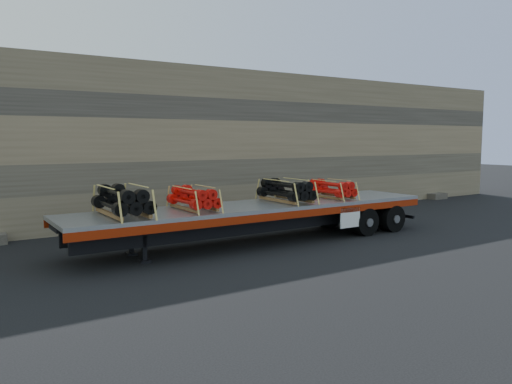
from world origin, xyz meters
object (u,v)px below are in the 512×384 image
(bundle_front, at_px, (122,201))
(bundle_midfront, at_px, (194,199))
(trailer, at_px, (258,223))
(bundle_rear, at_px, (331,189))
(bundle_midrear, at_px, (286,191))

(bundle_front, distance_m, bundle_midfront, 2.40)
(trailer, bearing_deg, bundle_front, 180.00)
(bundle_rear, bearing_deg, bundle_midrear, -180.00)
(bundle_midrear, bearing_deg, bundle_front, -180.00)
(trailer, distance_m, bundle_rear, 3.63)
(trailer, bearing_deg, bundle_rear, 0.00)
(trailer, distance_m, bundle_front, 5.12)
(bundle_front, distance_m, bundle_midrear, 6.22)
(bundle_front, bearing_deg, bundle_midrear, 0.00)
(trailer, relative_size, bundle_front, 5.69)
(bundle_rear, bearing_deg, bundle_front, -180.00)
(bundle_front, height_order, bundle_midfront, bundle_front)
(bundle_midrear, height_order, bundle_rear, bundle_midrear)
(trailer, height_order, bundle_midfront, bundle_midfront)
(trailer, distance_m, bundle_midrear, 1.66)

